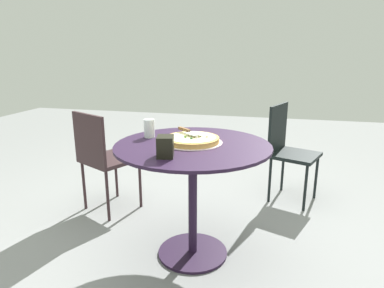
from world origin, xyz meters
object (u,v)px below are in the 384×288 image
at_px(patio_table, 193,170).
at_px(pizza_server, 189,131).
at_px(pizza_on_tray, 192,140).
at_px(napkin_dispenser, 165,147).
at_px(patio_chair_near, 288,146).
at_px(drinking_cup, 149,128).
at_px(patio_chair_far, 103,154).

distance_m(patio_table, pizza_server, 0.25).
distance_m(patio_table, pizza_on_tray, 0.19).
distance_m(pizza_on_tray, pizza_server, 0.08).
bearing_deg(pizza_server, napkin_dispenser, 175.10).
relative_size(pizza_server, patio_chair_near, 0.23).
xyz_separation_m(drinking_cup, napkin_dispenser, (-0.38, -0.23, -0.00)).
height_order(patio_table, patio_chair_near, patio_chair_near).
xyz_separation_m(drinking_cup, patio_chair_far, (0.33, 0.54, -0.32)).
height_order(pizza_on_tray, patio_chair_far, patio_chair_far).
height_order(patio_table, pizza_server, pizza_server).
relative_size(patio_table, drinking_cup, 8.02).
bearing_deg(patio_chair_far, pizza_on_tray, -115.34).
distance_m(patio_table, napkin_dispenser, 0.37).
xyz_separation_m(patio_table, drinking_cup, (0.10, 0.32, 0.23)).
relative_size(napkin_dispenser, patio_chair_near, 0.13).
height_order(napkin_dispenser, patio_chair_near, napkin_dispenser).
height_order(patio_table, drinking_cup, drinking_cup).
xyz_separation_m(patio_table, napkin_dispenser, (-0.28, 0.08, 0.23)).
relative_size(patio_table, pizza_on_tray, 2.53).
height_order(patio_table, patio_chair_far, patio_chair_far).
xyz_separation_m(patio_table, patio_chair_far, (0.44, 0.86, -0.09)).
bearing_deg(patio_table, napkin_dispenser, 163.62).
distance_m(pizza_on_tray, napkin_dispenser, 0.33).
bearing_deg(patio_chair_far, patio_chair_near, -67.03).
distance_m(pizza_server, napkin_dispenser, 0.38).
bearing_deg(drinking_cup, pizza_on_tray, -102.20).
bearing_deg(patio_chair_near, patio_table, 150.13).
xyz_separation_m(patio_table, pizza_server, (0.10, 0.05, 0.22)).
relative_size(patio_chair_near, patio_chair_far, 1.02).
height_order(drinking_cup, napkin_dispenser, drinking_cup).
relative_size(napkin_dispenser, patio_chair_far, 0.13).
relative_size(pizza_on_tray, drinking_cup, 3.17).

